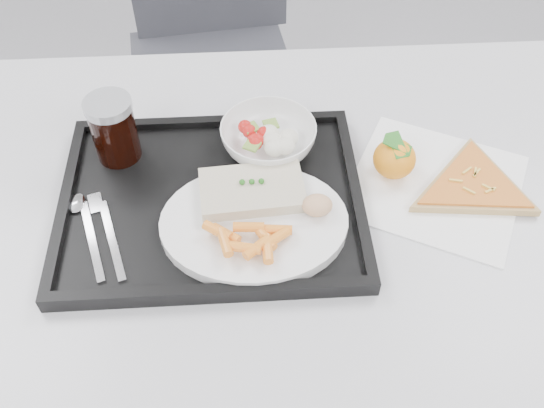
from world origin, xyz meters
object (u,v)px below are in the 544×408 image
(dinner_plate, at_px, (254,223))
(salad_bowl, at_px, (268,138))
(table, at_px, (261,234))
(pizza_slice, at_px, (473,186))
(chair, at_px, (211,30))
(tangerine, at_px, (394,159))
(tray, at_px, (212,201))
(cola_glass, at_px, (113,128))

(dinner_plate, height_order, salad_bowl, salad_bowl)
(table, xyz_separation_m, pizza_slice, (0.33, 0.01, 0.08))
(table, bearing_deg, chair, 96.86)
(salad_bowl, height_order, tangerine, tangerine)
(tray, distance_m, tangerine, 0.29)
(cola_glass, relative_size, tangerine, 1.38)
(cola_glass, relative_size, pizza_slice, 0.36)
(chair, height_order, tray, chair)
(chair, bearing_deg, table, -83.14)
(salad_bowl, relative_size, cola_glass, 1.41)
(cola_glass, bearing_deg, tangerine, -7.49)
(table, distance_m, pizza_slice, 0.34)
(salad_bowl, bearing_deg, table, -99.20)
(table, relative_size, tangerine, 15.32)
(cola_glass, height_order, pizza_slice, cola_glass)
(salad_bowl, relative_size, pizza_slice, 0.51)
(dinner_plate, bearing_deg, pizza_slice, 10.81)
(table, height_order, tray, tray)
(table, bearing_deg, salad_bowl, 80.80)
(chair, relative_size, tangerine, 11.87)
(tangerine, bearing_deg, pizza_slice, -19.06)
(table, height_order, tangerine, tangerine)
(salad_bowl, xyz_separation_m, cola_glass, (-0.24, 0.00, 0.03))
(tray, xyz_separation_m, tangerine, (0.28, 0.05, 0.03))
(table, bearing_deg, cola_glass, 153.16)
(dinner_plate, height_order, cola_glass, cola_glass)
(tray, bearing_deg, table, -6.08)
(dinner_plate, relative_size, salad_bowl, 1.78)
(tray, height_order, dinner_plate, dinner_plate)
(salad_bowl, relative_size, tangerine, 1.94)
(tray, height_order, salad_bowl, salad_bowl)
(salad_bowl, height_order, pizza_slice, salad_bowl)
(chair, xyz_separation_m, dinner_plate, (0.08, -0.86, 0.24))
(chair, xyz_separation_m, pizza_slice, (0.43, -0.79, 0.22))
(pizza_slice, bearing_deg, salad_bowl, 162.78)
(chair, xyz_separation_m, cola_glass, (-0.12, -0.69, 0.28))
(salad_bowl, distance_m, pizza_slice, 0.33)
(table, bearing_deg, tangerine, 14.67)
(tray, xyz_separation_m, pizza_slice, (0.40, 0.01, 0.00))
(table, xyz_separation_m, salad_bowl, (0.02, 0.11, 0.11))
(chair, height_order, tangerine, chair)
(dinner_plate, relative_size, tangerine, 3.45)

